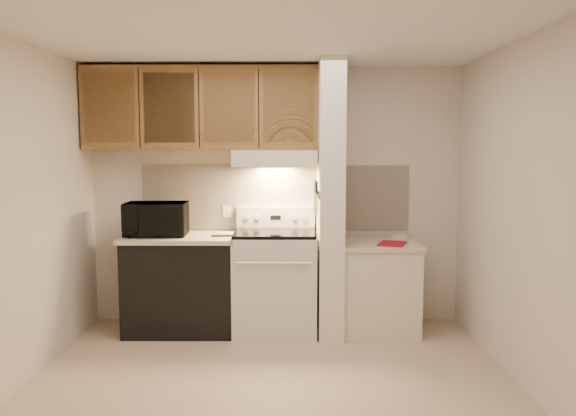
{
  "coord_description": "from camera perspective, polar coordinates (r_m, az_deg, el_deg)",
  "views": [
    {
      "loc": [
        0.14,
        -4.0,
        1.71
      ],
      "look_at": [
        0.12,
        0.75,
        1.21
      ],
      "focal_mm": 35.0,
      "sensor_mm": 36.0,
      "label": 1
    }
  ],
  "objects": [
    {
      "name": "knife_blade_a",
      "position": [
        4.96,
        2.92,
        0.33
      ],
      "size": [
        0.01,
        0.03,
        0.16
      ],
      "primitive_type": "cube",
      "color": "silver",
      "rests_on": "knife_strip"
    },
    {
      "name": "knife_blade_b",
      "position": [
        5.06,
        2.88,
        0.32
      ],
      "size": [
        0.01,
        0.04,
        0.18
      ],
      "primitive_type": "cube",
      "color": "silver",
      "rests_on": "knife_strip"
    },
    {
      "name": "range_body",
      "position": [
        5.31,
        -1.33,
        -7.61
      ],
      "size": [
        0.76,
        0.65,
        0.92
      ],
      "primitive_type": "cube",
      "color": "silver",
      "rests_on": "floor"
    },
    {
      "name": "knife_handle_d",
      "position": [
        5.2,
        2.8,
        2.25
      ],
      "size": [
        0.02,
        0.02,
        0.1
      ],
      "primitive_type": "cylinder",
      "color": "black",
      "rests_on": "knife_strip"
    },
    {
      "name": "knife_blade_d",
      "position": [
        5.22,
        2.79,
        0.61
      ],
      "size": [
        0.01,
        0.04,
        0.16
      ],
      "primitive_type": "cube",
      "color": "silver",
      "rests_on": "knife_strip"
    },
    {
      "name": "microwave",
      "position": [
        5.34,
        -13.24,
        -1.1
      ],
      "size": [
        0.58,
        0.4,
        0.31
      ],
      "primitive_type": "imported",
      "rotation": [
        0.0,
        0.0,
        0.05
      ],
      "color": "black",
      "rests_on": "left_countertop"
    },
    {
      "name": "range_backguard",
      "position": [
        5.49,
        -1.26,
        -0.91
      ],
      "size": [
        0.76,
        0.08,
        0.2
      ],
      "primitive_type": "cube",
      "color": "silver",
      "rests_on": "range_body"
    },
    {
      "name": "knife_handle_b",
      "position": [
        5.03,
        2.89,
        2.12
      ],
      "size": [
        0.02,
        0.02,
        0.1
      ],
      "primitive_type": "cylinder",
      "color": "black",
      "rests_on": "knife_strip"
    },
    {
      "name": "oven_handle",
      "position": [
        4.91,
        -1.45,
        -5.63
      ],
      "size": [
        0.65,
        0.02,
        0.02
      ],
      "primitive_type": "cylinder",
      "rotation": [
        0.0,
        1.57,
        0.0
      ],
      "color": "silver",
      "rests_on": "range_body"
    },
    {
      "name": "range_knob_right_inner",
      "position": [
        5.44,
        0.62,
        -0.97
      ],
      "size": [
        0.05,
        0.02,
        0.05
      ],
      "primitive_type": "cylinder",
      "rotation": [
        1.57,
        0.0,
        0.0
      ],
      "color": "silver",
      "rests_on": "range_backguard"
    },
    {
      "name": "knife_blade_e",
      "position": [
        5.3,
        2.75,
        0.58
      ],
      "size": [
        0.01,
        0.04,
        0.18
      ],
      "primitive_type": "cube",
      "color": "silver",
      "rests_on": "knife_strip"
    },
    {
      "name": "range_hood",
      "position": [
        5.29,
        -1.32,
        5.08
      ],
      "size": [
        0.78,
        0.44,
        0.15
      ],
      "primitive_type": "cube",
      "color": "silver",
      "rests_on": "upper_cabinets"
    },
    {
      "name": "hood_lip",
      "position": [
        5.08,
        -1.38,
        4.54
      ],
      "size": [
        0.78,
        0.04,
        0.06
      ],
      "primitive_type": "cube",
      "color": "silver",
      "rests_on": "range_hood"
    },
    {
      "name": "range_knob_left_inner",
      "position": [
        5.45,
        -3.16,
        -0.96
      ],
      "size": [
        0.05,
        0.02,
        0.05
      ],
      "primitive_type": "cylinder",
      "rotation": [
        1.57,
        0.0,
        0.0
      ],
      "color": "silver",
      "rests_on": "range_backguard"
    },
    {
      "name": "spoon_rest",
      "position": [
        5.2,
        -6.66,
        -2.81
      ],
      "size": [
        0.21,
        0.08,
        0.01
      ],
      "primitive_type": "cube",
      "rotation": [
        0.0,
        0.0,
        0.08
      ],
      "color": "black",
      "rests_on": "left_countertop"
    },
    {
      "name": "right_cab_base",
      "position": [
        5.38,
        9.16,
        -8.11
      ],
      "size": [
        0.7,
        0.6,
        0.81
      ],
      "primitive_type": "cube",
      "color": "silver",
      "rests_on": "floor"
    },
    {
      "name": "upper_cabinets",
      "position": [
        5.41,
        -8.76,
        9.91
      ],
      "size": [
        2.18,
        0.33,
        0.77
      ],
      "primitive_type": "cube",
      "color": "brown",
      "rests_on": "wall_back"
    },
    {
      "name": "cab_gap_a",
      "position": [
        5.36,
        -14.88,
        9.82
      ],
      "size": [
        0.01,
        0.01,
        0.73
      ],
      "primitive_type": "cube",
      "color": "black",
      "rests_on": "upper_cabinets"
    },
    {
      "name": "range_knob_right_outer",
      "position": [
        5.44,
        1.68,
        -0.97
      ],
      "size": [
        0.05,
        0.02,
        0.05
      ],
      "primitive_type": "cylinder",
      "rotation": [
        1.57,
        0.0,
        0.0
      ],
      "color": "silver",
      "rests_on": "range_backguard"
    },
    {
      "name": "left_countertop",
      "position": [
        5.33,
        -10.84,
        -2.95
      ],
      "size": [
        1.04,
        0.67,
        0.04
      ],
      "primitive_type": "cube",
      "color": "beige",
      "rests_on": "dishwasher_front"
    },
    {
      "name": "wall_back",
      "position": [
        5.53,
        -1.25,
        1.23
      ],
      "size": [
        3.6,
        2.5,
        0.02
      ],
      "primitive_type": "cube",
      "rotation": [
        1.57,
        0.0,
        0.0
      ],
      "color": "beige",
      "rests_on": "floor"
    },
    {
      "name": "wall_right",
      "position": [
        4.36,
        22.58,
        -0.51
      ],
      "size": [
        0.02,
        3.0,
        2.5
      ],
      "primitive_type": "cube",
      "color": "beige",
      "rests_on": "floor"
    },
    {
      "name": "cab_gap_c",
      "position": [
        5.19,
        -2.99,
        10.14
      ],
      "size": [
        0.01,
        0.01,
        0.73
      ],
      "primitive_type": "cube",
      "color": "black",
      "rests_on": "upper_cabinets"
    },
    {
      "name": "knife_handle_c",
      "position": [
        5.13,
        2.84,
        2.2
      ],
      "size": [
        0.02,
        0.02,
        0.1
      ],
      "primitive_type": "cylinder",
      "color": "black",
      "rests_on": "knife_strip"
    },
    {
      "name": "knife_blade_c",
      "position": [
        5.13,
        2.84,
        0.29
      ],
      "size": [
        0.01,
        0.04,
        0.2
      ],
      "primitive_type": "cube",
      "color": "silver",
      "rests_on": "knife_strip"
    },
    {
      "name": "ceiling",
      "position": [
        4.09,
        -1.86,
        17.16
      ],
      "size": [
        3.6,
        3.6,
        0.0
      ],
      "primitive_type": "plane",
      "rotation": [
        3.14,
        0.0,
        0.0
      ],
      "color": "white",
      "rests_on": "wall_back"
    },
    {
      "name": "teal_jar",
      "position": [
        5.61,
        -13.94,
        -1.87
      ],
      "size": [
        0.11,
        0.11,
        0.1
      ],
      "primitive_type": "cylinder",
      "rotation": [
        0.0,
        0.0,
        -0.26
      ],
      "color": "#205B51",
      "rests_on": "left_countertop"
    },
    {
      "name": "knife_handle_e",
      "position": [
        5.27,
        2.77,
        2.3
      ],
      "size": [
        0.02,
        0.02,
        0.1
      ],
      "primitive_type": "cylinder",
      "color": "black",
      "rests_on": "knife_strip"
    },
    {
      "name": "cooktop",
      "position": [
        5.22,
        -1.34,
        -2.54
      ],
      "size": [
        0.74,
        0.64,
        0.03
      ],
      "primitive_type": "cube",
      "color": "black",
      "rests_on": "range_body"
    },
    {
      "name": "outlet",
      "position": [
        5.55,
        -6.21,
        -0.34
      ],
      "size": [
        0.08,
        0.01,
        0.12
      ],
      "primitive_type": "cube",
      "color": "silver",
      "rests_on": "backsplash"
    },
    {
      "name": "cab_door_c",
      "position": [
        5.21,
        -6.03,
        10.1
      ],
      "size": [
        0.46,
        0.01,
        0.63
      ],
      "primitive_type": "cube",
      "color": "brown",
      "rests_on": "upper_cabinets"
    },
    {
      "name": "cab_door_a",
      "position": [
        5.44,
        -17.69,
        9.68
      ],
      "size": [
        0.46,
        0.01,
        0.63
      ],
      "primitive_type": "cube",
      "color": "brown",
      "rests_on": "upper_cabinets"
    },
    {
      "name": "cab_door_d",
      "position": [
        5.18,
        0.06,
        10.15
      ],
      "size": [
        0.46,
        0.01,
        0.63
      ],
      "primitive_type": "cube",
      "color": "brown",
      "rests_on": "upper_cabinets"
    },
    {
      "name": "oven_mitt",
      "position": [
        5.35,
        2.75,
        0.78
      ],
      "size": [
        0.03,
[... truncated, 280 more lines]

